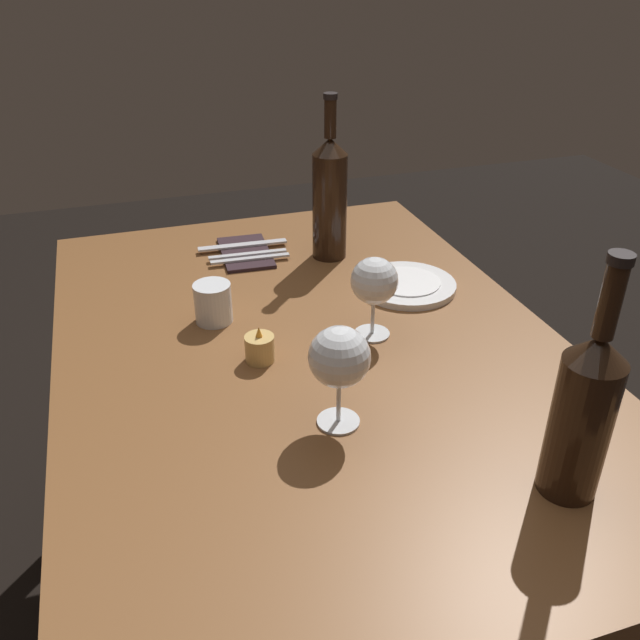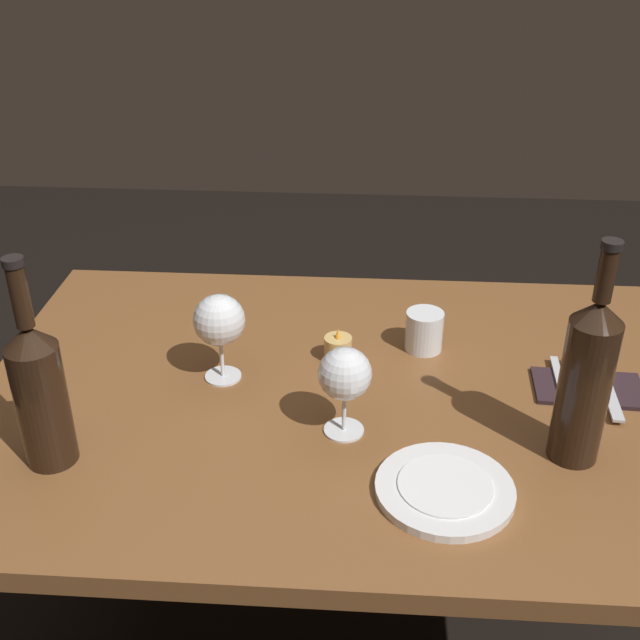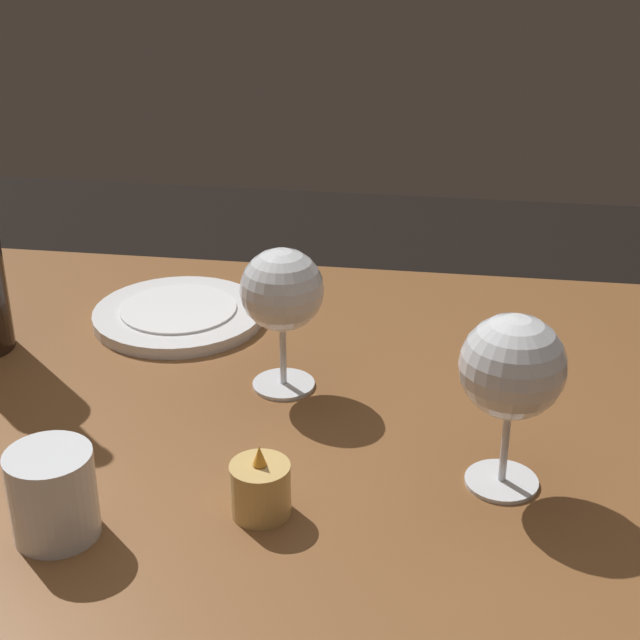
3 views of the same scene
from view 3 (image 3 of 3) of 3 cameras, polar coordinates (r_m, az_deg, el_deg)
The scene contains 6 objects.
dining_table at distance 0.99m, azimuth -3.31°, elevation -11.76°, with size 1.30×0.90×0.74m.
wine_glass_left at distance 0.84m, azimuth 11.23°, elevation -2.87°, with size 0.09×0.09×0.17m.
wine_glass_right at distance 0.98m, azimuth -2.30°, elevation 1.62°, with size 0.09×0.09×0.15m.
water_tumbler at distance 0.83m, azimuth -15.39°, elevation -10.05°, with size 0.07×0.07×0.08m.
votive_candle at distance 0.84m, azimuth -3.52°, elevation -9.95°, with size 0.05×0.05×0.07m.
dinner_plate at distance 1.18m, azimuth -8.28°, elevation 0.33°, with size 0.21×0.21×0.02m.
Camera 3 is at (-0.17, 0.76, 1.25)m, focal length 54.50 mm.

